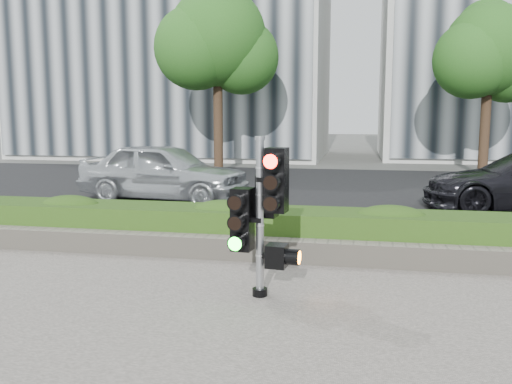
% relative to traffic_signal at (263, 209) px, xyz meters
% --- Properties ---
extents(ground, '(120.00, 120.00, 0.00)m').
position_rel_traffic_signal_xyz_m(ground, '(0.14, -0.30, -1.11)').
color(ground, '#51514C').
rests_on(ground, ground).
extents(road, '(60.00, 13.00, 0.02)m').
position_rel_traffic_signal_xyz_m(road, '(0.14, 9.70, -1.10)').
color(road, black).
rests_on(road, ground).
extents(curb, '(60.00, 0.25, 0.12)m').
position_rel_traffic_signal_xyz_m(curb, '(0.14, 2.85, -1.05)').
color(curb, gray).
rests_on(curb, ground).
extents(stone_wall, '(12.00, 0.32, 0.34)m').
position_rel_traffic_signal_xyz_m(stone_wall, '(0.14, 1.60, -0.91)').
color(stone_wall, gray).
rests_on(stone_wall, sidewalk).
extents(hedge, '(12.00, 1.00, 0.68)m').
position_rel_traffic_signal_xyz_m(hedge, '(0.14, 2.25, -0.74)').
color(hedge, '#4A7925').
rests_on(hedge, sidewalk).
extents(building_left, '(16.00, 9.00, 15.00)m').
position_rel_traffic_signal_xyz_m(building_left, '(-8.86, 22.70, 6.39)').
color(building_left, '#B7B7B2').
rests_on(building_left, ground).
extents(tree_left, '(4.61, 4.03, 7.34)m').
position_rel_traffic_signal_xyz_m(tree_left, '(-4.38, 14.26, 3.93)').
color(tree_left, black).
rests_on(tree_left, ground).
extents(tree_right, '(4.10, 3.58, 6.53)m').
position_rel_traffic_signal_xyz_m(tree_right, '(5.62, 15.26, 3.37)').
color(tree_right, black).
rests_on(tree_right, ground).
extents(traffic_signal, '(0.70, 0.53, 1.96)m').
position_rel_traffic_signal_xyz_m(traffic_signal, '(0.00, 0.00, 0.00)').
color(traffic_signal, black).
rests_on(traffic_signal, sidewalk).
extents(car_silver, '(4.67, 2.40, 1.52)m').
position_rel_traffic_signal_xyz_m(car_silver, '(-3.91, 6.99, -0.33)').
color(car_silver, silver).
rests_on(car_silver, road).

